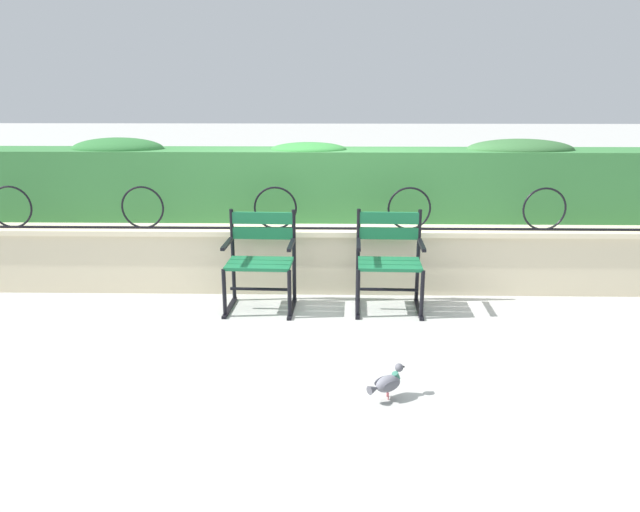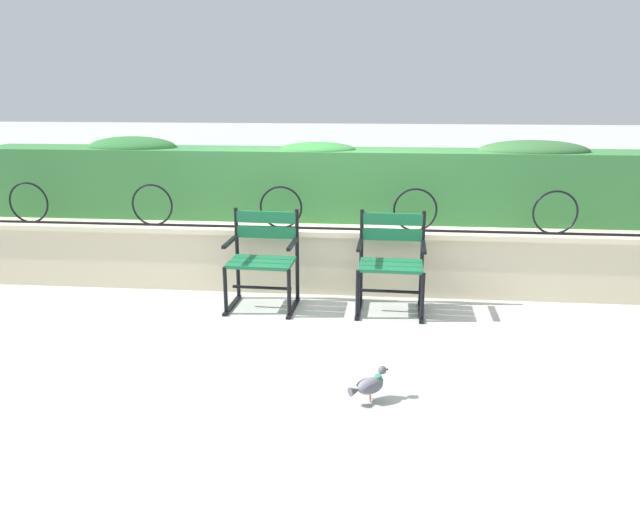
# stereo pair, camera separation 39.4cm
# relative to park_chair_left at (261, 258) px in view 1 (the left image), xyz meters

# --- Properties ---
(ground_plane) EXTENTS (60.00, 60.00, 0.00)m
(ground_plane) POSITION_rel_park_chair_left_xyz_m (0.55, -0.28, -0.47)
(ground_plane) COLOR #ADADA8
(stone_wall) EXTENTS (7.57, 0.41, 0.64)m
(stone_wall) POSITION_rel_park_chair_left_xyz_m (0.55, 0.52, -0.15)
(stone_wall) COLOR beige
(stone_wall) RESTS_ON ground
(iron_arch_fence) EXTENTS (7.03, 0.02, 0.42)m
(iron_arch_fence) POSITION_rel_park_chair_left_xyz_m (0.18, 0.45, 0.34)
(iron_arch_fence) COLOR black
(iron_arch_fence) RESTS_ON stone_wall
(hedge_row) EXTENTS (7.42, 0.62, 0.83)m
(hedge_row) POSITION_rel_park_chair_left_xyz_m (0.55, 1.01, 0.56)
(hedge_row) COLOR #387A3D
(hedge_row) RESTS_ON stone_wall
(park_chair_left) EXTENTS (0.64, 0.54, 0.89)m
(park_chair_left) POSITION_rel_park_chair_left_xyz_m (0.00, 0.00, 0.00)
(park_chair_left) COLOR #19663D
(park_chair_left) RESTS_ON ground
(park_chair_right) EXTENTS (0.62, 0.54, 0.89)m
(park_chair_right) POSITION_rel_park_chair_left_xyz_m (1.17, 0.01, -0.00)
(park_chair_right) COLOR #19663D
(park_chair_right) RESTS_ON ground
(pigeon_near_chairs) EXTENTS (0.26, 0.21, 0.22)m
(pigeon_near_chairs) POSITION_rel_park_chair_left_xyz_m (1.02, -1.70, -0.36)
(pigeon_near_chairs) COLOR slate
(pigeon_near_chairs) RESTS_ON ground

